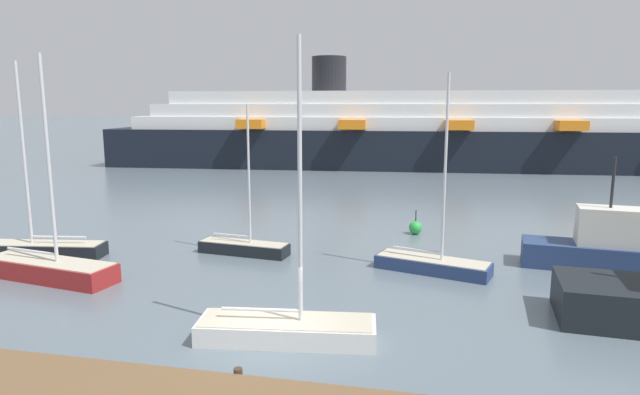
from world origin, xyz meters
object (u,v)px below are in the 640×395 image
Objects in this scene: cruise_ship at (451,133)px; channel_buoy_0 at (416,228)px; fishing_boat_1 at (601,247)px; sailboat_1 at (433,263)px; sailboat_2 at (42,246)px; sailboat_3 at (244,246)px; sailboat_4 at (49,267)px; sailboat_0 at (287,327)px.

channel_buoy_0 is at bearing -99.03° from cruise_ship.
fishing_boat_1 is 0.08× the size of cruise_ship.
sailboat_2 is at bearing -158.86° from sailboat_1.
fishing_boat_1 is at bearing 31.94° from sailboat_1.
sailboat_2 reaches higher than sailboat_3.
sailboat_1 is 19.33m from sailboat_2.
sailboat_3 is 43.25m from cruise_ship.
sailboat_3 is at bearing -174.02° from sailboat_2.
sailboat_4 reaches higher than sailboat_3.
fishing_boat_1 is at bearing -86.29° from cruise_ship.
sailboat_2 is 1.40× the size of fishing_boat_1.
sailboat_0 is at bearing -55.72° from sailboat_3.
cruise_ship is at bearing 104.82° from fishing_boat_1.
sailboat_0 is 51.54m from cruise_ship.
sailboat_3 is at bearing -169.53° from sailboat_1.
cruise_ship is at bearing -123.96° from sailboat_2.
channel_buoy_0 is 35.75m from cruise_ship.
sailboat_4 reaches higher than sailboat_0.
sailboat_1 is 0.93× the size of sailboat_2.
fishing_boat_1 is at bearing 33.30° from sailboat_0.
sailboat_2 is at bearing -154.69° from channel_buoy_0.
fishing_boat_1 is (7.63, 2.05, 0.62)m from sailboat_1.
sailboat_0 is at bearing -101.94° from sailboat_1.
cruise_ship is at bearing 104.36° from sailboat_1.
fishing_boat_1 is (17.09, 0.99, 0.65)m from sailboat_3.
sailboat_4 is 0.12× the size of cruise_ship.
cruise_ship is at bearing 78.21° from sailboat_4.
cruise_ship reaches higher than sailboat_3.
sailboat_0 is at bearing -101.60° from cruise_ship.
sailboat_2 reaches higher than channel_buoy_0.
sailboat_0 is 1.00× the size of sailboat_4.
sailboat_1 reaches higher than sailboat_3.
sailboat_1 is 1.30× the size of fishing_boat_1.
sailboat_4 is at bearing -134.45° from sailboat_3.
channel_buoy_0 is (3.58, 15.56, -0.08)m from sailboat_0.
fishing_boat_1 is (26.91, 3.49, 0.55)m from sailboat_2.
sailboat_1 is at bearing 54.06° from sailboat_0.
fishing_boat_1 reaches higher than channel_buoy_0.
sailboat_0 is at bearing -102.97° from channel_buoy_0.
sailboat_3 is 0.09× the size of cruise_ship.
sailboat_0 reaches higher than fishing_boat_1.
sailboat_3 reaches higher than fishing_boat_1.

